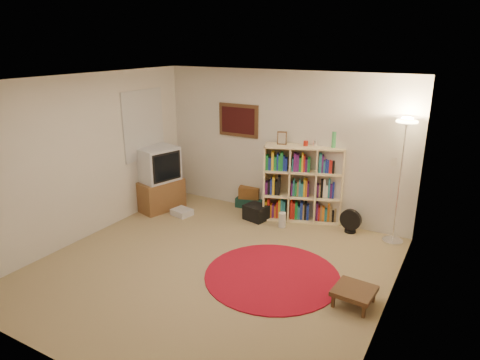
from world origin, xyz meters
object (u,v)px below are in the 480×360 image
object	(u,v)px
bookshelf	(301,184)
tv_stand	(159,180)
floor_fan	(351,221)
floor_lamp	(405,140)
side_table	(354,291)
suitcase	(252,202)

from	to	relation	value
bookshelf	tv_stand	world-z (taller)	bookshelf
floor_fan	tv_stand	world-z (taller)	tv_stand
tv_stand	floor_lamp	bearing A→B (deg)	25.27
floor_fan	side_table	world-z (taller)	floor_fan
suitcase	floor_lamp	bearing A→B (deg)	-12.71
floor_fan	tv_stand	distance (m)	3.43
floor_lamp	tv_stand	xyz separation A→B (m)	(-4.01, -0.67, -1.05)
bookshelf	floor_fan	bearing A→B (deg)	-26.75
floor_lamp	side_table	world-z (taller)	floor_lamp
bookshelf	floor_fan	size ratio (longest dim) A/B	3.96
floor_lamp	tv_stand	world-z (taller)	floor_lamp
floor_lamp	floor_fan	world-z (taller)	floor_lamp
bookshelf	side_table	xyz separation A→B (m)	(1.49, -2.06, -0.46)
floor_fan	suitcase	bearing A→B (deg)	178.21
tv_stand	side_table	distance (m)	4.14
bookshelf	side_table	bearing A→B (deg)	-73.53
floor_lamp	suitcase	xyz separation A→B (m)	(-2.58, 0.25, -1.52)
floor_lamp	floor_fan	distance (m)	1.56
floor_lamp	floor_fan	size ratio (longest dim) A/B	4.89
floor_lamp	suitcase	bearing A→B (deg)	174.50
floor_fan	tv_stand	size ratio (longest dim) A/B	0.34
bookshelf	suitcase	distance (m)	1.15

